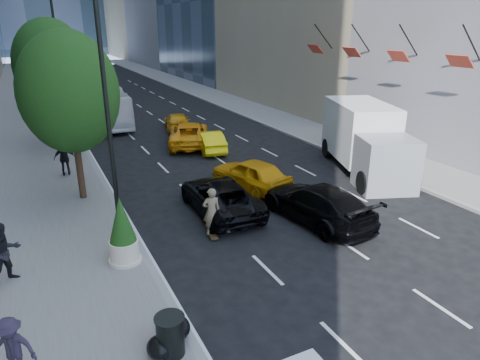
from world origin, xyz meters
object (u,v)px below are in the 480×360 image
city_bus (106,104)px  planter_shrub (122,231)px  trash_can (170,336)px  box_truck (366,139)px  skateboarder (212,215)px  black_sedan_lincoln (220,196)px  black_sedan_mercedes (317,203)px

city_bus → planter_shrub: 23.45m
city_bus → trash_can: (-3.40, -28.03, -0.88)m
box_truck → trash_can: (-13.92, -8.97, -1.19)m
trash_can → planter_shrub: 4.89m
skateboarder → city_bus: bearing=-80.9°
planter_shrub → skateboarder: bearing=10.0°
city_bus → planter_shrub: bearing=-96.1°
black_sedan_lincoln → trash_can: 8.76m
black_sedan_lincoln → box_truck: box_truck is taller
box_truck → black_sedan_lincoln: bearing=-149.9°
city_bus → box_truck: size_ratio=1.37×
trash_can → city_bus: bearing=83.1°
black_sedan_lincoln → black_sedan_mercedes: black_sedan_mercedes is taller
black_sedan_mercedes → planter_shrub: 7.89m
black_sedan_mercedes → trash_can: 9.18m
black_sedan_lincoln → planter_shrub: size_ratio=2.22×
city_bus → box_truck: bearing=-58.7°
box_truck → trash_can: 16.60m
trash_can → black_sedan_lincoln: bearing=58.3°
black_sedan_mercedes → city_bus: (-4.40, 23.19, 0.75)m
black_sedan_lincoln → planter_shrub: 5.38m
skateboarder → black_sedan_lincoln: (1.24, 2.00, -0.21)m
box_truck → planter_shrub: box_truck is taller
black_sedan_lincoln → trash_can: (-4.60, -7.45, -0.07)m
city_bus → box_truck: (10.52, -19.06, 0.31)m
city_bus → skateboarder: bearing=-87.7°
skateboarder → trash_can: (-3.36, -5.45, -0.28)m
black_sedan_lincoln → planter_shrub: (-4.68, -2.61, 0.54)m
skateboarder → city_bus: (0.04, 22.58, 0.60)m
trash_can → planter_shrub: planter_shrub is taller
black_sedan_lincoln → black_sedan_mercedes: bearing=143.6°
box_truck → planter_shrub: (-14.00, -4.12, -0.57)m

